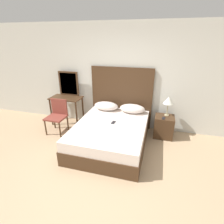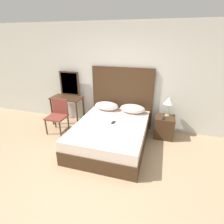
{
  "view_description": "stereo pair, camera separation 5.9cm",
  "coord_description": "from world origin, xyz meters",
  "px_view_note": "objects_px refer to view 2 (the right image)",
  "views": [
    {
      "loc": [
        0.98,
        -2.14,
        2.31
      ],
      "look_at": [
        0.02,
        1.31,
        0.79
      ],
      "focal_mm": 28.0,
      "sensor_mm": 36.0,
      "label": 1
    },
    {
      "loc": [
        1.04,
        -2.12,
        2.31
      ],
      "look_at": [
        0.02,
        1.31,
        0.79
      ],
      "focal_mm": 28.0,
      "sensor_mm": 36.0,
      "label": 2
    }
  ],
  "objects_px": {
    "table_lamp": "(169,101)",
    "bed": "(111,135)",
    "phone_on_bed": "(113,122)",
    "chair": "(58,114)",
    "nightstand": "(164,127)",
    "vanity_desk": "(67,102)",
    "phone_on_nightstand": "(164,118)"
  },
  "relations": [
    {
      "from": "bed",
      "to": "phone_on_bed",
      "type": "height_order",
      "value": "phone_on_bed"
    },
    {
      "from": "phone_on_bed",
      "to": "phone_on_nightstand",
      "type": "xyz_separation_m",
      "value": [
        1.1,
        0.54,
        0.01
      ]
    },
    {
      "from": "vanity_desk",
      "to": "chair",
      "type": "distance_m",
      "value": 0.5
    },
    {
      "from": "bed",
      "to": "table_lamp",
      "type": "bearing_deg",
      "value": 34.05
    },
    {
      "from": "nightstand",
      "to": "chair",
      "type": "relative_size",
      "value": 0.63
    },
    {
      "from": "bed",
      "to": "nightstand",
      "type": "relative_size",
      "value": 3.72
    },
    {
      "from": "nightstand",
      "to": "phone_on_bed",
      "type": "bearing_deg",
      "value": -150.23
    },
    {
      "from": "phone_on_nightstand",
      "to": "bed",
      "type": "bearing_deg",
      "value": -151.4
    },
    {
      "from": "nightstand",
      "to": "phone_on_nightstand",
      "type": "distance_m",
      "value": 0.3
    },
    {
      "from": "nightstand",
      "to": "phone_on_nightstand",
      "type": "height_order",
      "value": "phone_on_nightstand"
    },
    {
      "from": "nightstand",
      "to": "chair",
      "type": "height_order",
      "value": "chair"
    },
    {
      "from": "bed",
      "to": "vanity_desk",
      "type": "xyz_separation_m",
      "value": [
        -1.51,
        0.74,
        0.37
      ]
    },
    {
      "from": "phone_on_bed",
      "to": "table_lamp",
      "type": "xyz_separation_m",
      "value": [
        1.17,
        0.73,
        0.39
      ]
    },
    {
      "from": "nightstand",
      "to": "table_lamp",
      "type": "height_order",
      "value": "table_lamp"
    },
    {
      "from": "bed",
      "to": "table_lamp",
      "type": "height_order",
      "value": "table_lamp"
    },
    {
      "from": "bed",
      "to": "phone_on_bed",
      "type": "xyz_separation_m",
      "value": [
        0.04,
        0.08,
        0.28
      ]
    },
    {
      "from": "nightstand",
      "to": "phone_on_nightstand",
      "type": "xyz_separation_m",
      "value": [
        -0.03,
        -0.11,
        0.28
      ]
    },
    {
      "from": "phone_on_bed",
      "to": "table_lamp",
      "type": "bearing_deg",
      "value": 32.12
    },
    {
      "from": "table_lamp",
      "to": "bed",
      "type": "bearing_deg",
      "value": -145.95
    },
    {
      "from": "phone_on_bed",
      "to": "chair",
      "type": "height_order",
      "value": "chair"
    },
    {
      "from": "phone_on_bed",
      "to": "phone_on_nightstand",
      "type": "distance_m",
      "value": 1.22
    },
    {
      "from": "bed",
      "to": "chair",
      "type": "distance_m",
      "value": 1.55
    },
    {
      "from": "phone_on_bed",
      "to": "chair",
      "type": "distance_m",
      "value": 1.56
    },
    {
      "from": "chair",
      "to": "phone_on_bed",
      "type": "bearing_deg",
      "value": -6.47
    },
    {
      "from": "table_lamp",
      "to": "vanity_desk",
      "type": "relative_size",
      "value": 0.56
    },
    {
      "from": "phone_on_bed",
      "to": "bed",
      "type": "bearing_deg",
      "value": -114.97
    },
    {
      "from": "table_lamp",
      "to": "chair",
      "type": "relative_size",
      "value": 0.56
    },
    {
      "from": "phone_on_bed",
      "to": "chair",
      "type": "relative_size",
      "value": 0.18
    },
    {
      "from": "nightstand",
      "to": "table_lamp",
      "type": "distance_m",
      "value": 0.66
    },
    {
      "from": "phone_on_nightstand",
      "to": "chair",
      "type": "relative_size",
      "value": 0.18
    },
    {
      "from": "table_lamp",
      "to": "phone_on_nightstand",
      "type": "relative_size",
      "value": 3.08
    },
    {
      "from": "table_lamp",
      "to": "vanity_desk",
      "type": "distance_m",
      "value": 2.73
    }
  ]
}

